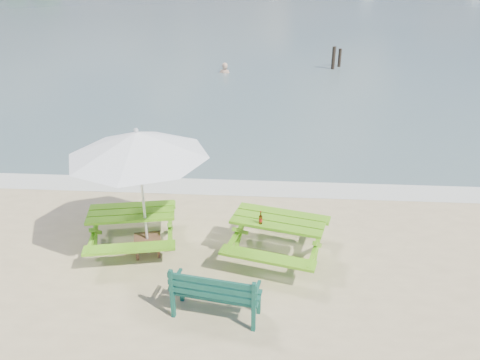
# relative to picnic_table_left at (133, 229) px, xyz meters

# --- Properties ---
(foam_strip) EXTENTS (22.00, 0.90, 0.01)m
(foam_strip) POSITION_rel_picnic_table_left_xyz_m (1.66, 2.77, -0.38)
(foam_strip) COLOR silver
(foam_strip) RESTS_ON ground
(picnic_table_left) EXTENTS (2.02, 2.17, 0.81)m
(picnic_table_left) POSITION_rel_picnic_table_left_xyz_m (0.00, 0.00, 0.00)
(picnic_table_left) COLOR #5DA519
(picnic_table_left) RESTS_ON ground
(picnic_table_right) EXTENTS (2.19, 2.33, 0.84)m
(picnic_table_right) POSITION_rel_picnic_table_left_xyz_m (2.92, -0.15, 0.01)
(picnic_table_right) COLOR #61A819
(picnic_table_right) RESTS_ON ground
(park_bench) EXTENTS (1.51, 0.73, 0.89)m
(park_bench) POSITION_rel_picnic_table_left_xyz_m (1.90, -1.92, -0.12)
(park_bench) COLOR #104639
(park_bench) RESTS_ON ground
(side_table) EXTENTS (0.63, 0.63, 0.34)m
(side_table) POSITION_rel_picnic_table_left_xyz_m (0.34, -0.24, -0.21)
(side_table) COLOR brown
(side_table) RESTS_ON ground
(patio_umbrella) EXTENTS (3.14, 3.14, 2.57)m
(patio_umbrella) POSITION_rel_picnic_table_left_xyz_m (0.34, -0.24, 1.95)
(patio_umbrella) COLOR silver
(patio_umbrella) RESTS_ON ground
(beer_bottle) EXTENTS (0.07, 0.07, 0.26)m
(beer_bottle) POSITION_rel_picnic_table_left_xyz_m (2.57, -0.36, 0.54)
(beer_bottle) COLOR brown
(beer_bottle) RESTS_ON picnic_table_right
(swimmer) EXTENTS (0.69, 0.50, 1.73)m
(swimmer) POSITION_rel_picnic_table_left_xyz_m (0.33, 15.72, -0.74)
(swimmer) COLOR tan
(swimmer) RESTS_ON ground
(mooring_pilings) EXTENTS (0.58, 0.78, 1.36)m
(mooring_pilings) POSITION_rel_picnic_table_left_xyz_m (6.04, 17.20, 0.05)
(mooring_pilings) COLOR black
(mooring_pilings) RESTS_ON ground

